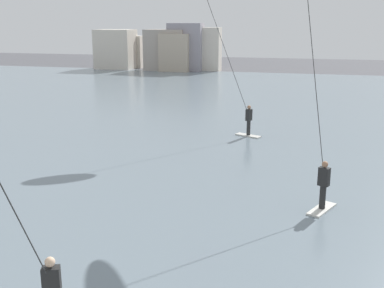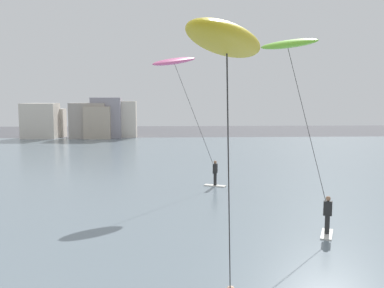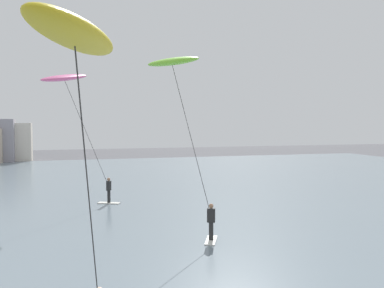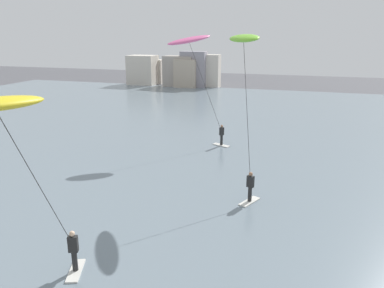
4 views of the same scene
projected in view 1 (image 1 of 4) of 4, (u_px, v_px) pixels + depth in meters
water_bay at (250, 117)px, 30.31m from camera, size 84.00×52.00×0.10m
far_shore_buildings at (162, 50)px, 58.00m from camera, size 15.37×5.69×5.64m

